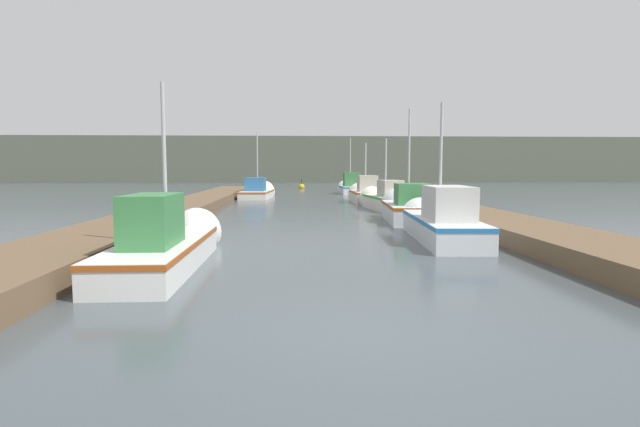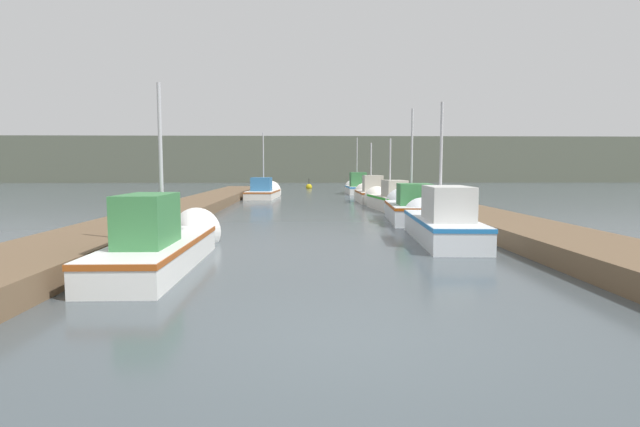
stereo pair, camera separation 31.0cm
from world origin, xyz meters
The scene contains 14 objects.
ground_plane centered at (0.00, 0.00, 0.00)m, with size 200.00×200.00×0.00m.
dock_left centered at (-5.60, 16.00, 0.23)m, with size 2.35×40.00×0.46m.
dock_right centered at (5.60, 16.00, 0.23)m, with size 2.35×40.00×0.46m.
distant_shore_ridge centered at (0.00, 67.57, 3.03)m, with size 120.00×16.00×6.07m.
fishing_boat_0 centered at (-3.42, 4.97, 0.44)m, with size 1.41×6.00×4.06m.
fishing_boat_1 centered at (3.29, 8.30, 0.50)m, with size 1.80×6.01×4.15m.
fishing_boat_2 centered at (3.54, 13.45, 0.46)m, with size 2.05×5.29×4.64m.
fishing_boat_3 centered at (3.55, 18.39, 0.45)m, with size 1.88×5.12×3.73m.
fishing_boat_4 centered at (3.33, 23.46, 0.47)m, with size 1.55×4.88×3.81m.
fishing_boat_5 centered at (-3.17, 27.79, 0.38)m, with size 2.09×5.67×4.84m.
fishing_boat_6 centered at (3.50, 32.77, 0.50)m, with size 1.55×5.11×4.67m.
mooring_piling_0 centered at (4.65, 31.09, 0.73)m, with size 0.34×0.34×1.44m.
mooring_piling_1 centered at (4.56, 31.42, 0.68)m, with size 0.33×0.33×1.36m.
channel_buoy centered at (-0.07, 41.77, 0.16)m, with size 0.58×0.58×1.08m.
Camera 2 is at (-0.51, -5.55, 2.01)m, focal length 28.00 mm.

